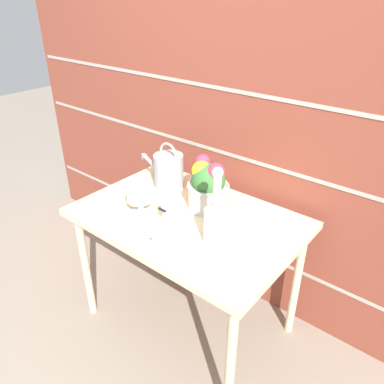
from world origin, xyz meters
name	(u,v)px	position (x,y,z in m)	size (l,w,h in m)	color
ground_plane	(188,319)	(0.00, 0.00, 0.00)	(12.00, 12.00, 0.00)	gray
brick_wall	(242,124)	(0.00, 0.47, 1.10)	(3.60, 0.08, 2.20)	brown
patio_table	(187,228)	(0.00, 0.00, 0.67)	(1.12, 0.75, 0.74)	beige
watering_can	(168,170)	(-0.29, 0.18, 0.84)	(0.31, 0.17, 0.27)	#9EA3A8
crystal_pedestal_bowl	(140,196)	(-0.21, -0.12, 0.83)	(0.14, 0.14, 0.13)	silver
flower_planter	(208,185)	(0.03, 0.13, 0.87)	(0.22, 0.22, 0.27)	beige
glass_decanter	(216,219)	(0.24, -0.09, 0.86)	(0.11, 0.11, 0.37)	silver
figurine_vase	(165,214)	(-0.02, -0.13, 0.80)	(0.08, 0.08, 0.15)	white
fallen_petal	(150,238)	(0.00, -0.26, 0.74)	(0.01, 0.01, 0.01)	#E03856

